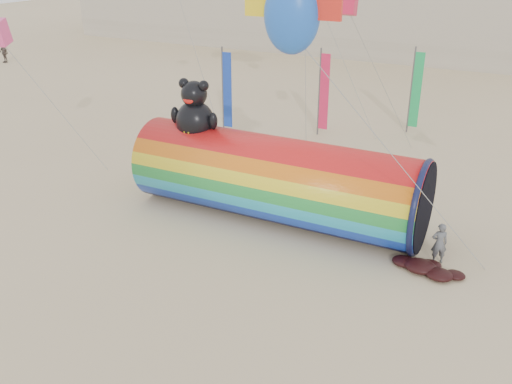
% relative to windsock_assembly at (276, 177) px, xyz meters
% --- Properties ---
extents(ground, '(160.00, 160.00, 0.00)m').
position_rel_windsock_assembly_xyz_m(ground, '(-0.02, -4.26, -1.88)').
color(ground, '#CCB58C').
rests_on(ground, ground).
extents(windsock_assembly, '(12.30, 3.75, 5.67)m').
position_rel_windsock_assembly_xyz_m(windsock_assembly, '(0.00, 0.00, 0.00)').
color(windsock_assembly, red).
rests_on(windsock_assembly, ground).
extents(kite_handler, '(0.69, 0.60, 1.61)m').
position_rel_windsock_assembly_xyz_m(kite_handler, '(6.91, -0.62, -1.08)').
color(kite_handler, '#585B60').
rests_on(kite_handler, ground).
extents(fabric_bundle, '(2.62, 1.35, 0.41)m').
position_rel_windsock_assembly_xyz_m(fabric_bundle, '(6.69, -1.49, -1.71)').
color(fabric_bundle, '#330A09').
rests_on(fabric_bundle, ground).
extents(festival_banners, '(10.67, 5.23, 5.20)m').
position_rel_windsock_assembly_xyz_m(festival_banners, '(-2.46, 11.58, 0.76)').
color(festival_banners, '#59595E').
rests_on(festival_banners, ground).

